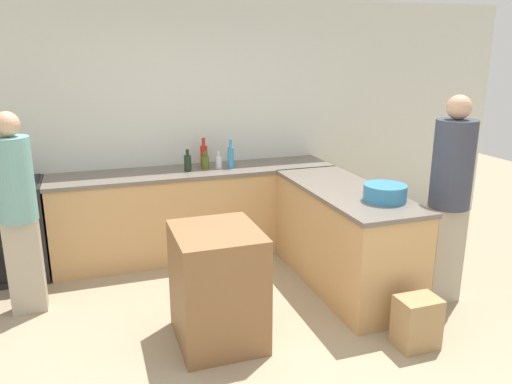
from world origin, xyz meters
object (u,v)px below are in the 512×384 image
vinegar_bottle_clear (219,162)px  dish_soap_bottle (231,157)px  person_by_range (18,206)px  range_oven (5,231)px  person_at_peninsula (450,194)px  olive_oil_bottle (205,162)px  island_table (218,286)px  wine_bottle_dark (188,162)px  paper_bag (417,322)px  hot_sauce_bottle (204,155)px  mixing_bowl (385,193)px

vinegar_bottle_clear → dish_soap_bottle: bearing=-13.2°
vinegar_bottle_clear → person_by_range: 2.04m
range_oven → person_at_peninsula: bearing=-25.5°
person_by_range → olive_oil_bottle: bearing=24.3°
island_table → dish_soap_bottle: bearing=70.6°
island_table → person_at_peninsula: bearing=-0.6°
range_oven → person_at_peninsula: 4.11m
vinegar_bottle_clear → person_at_peninsula: 2.33m
wine_bottle_dark → vinegar_bottle_clear: bearing=3.4°
range_oven → vinegar_bottle_clear: bearing=-0.4°
person_by_range → wine_bottle_dark: bearing=25.8°
dish_soap_bottle → person_by_range: bearing=-159.8°
vinegar_bottle_clear → olive_oil_bottle: olive_oil_bottle is taller
person_by_range → paper_bag: size_ratio=4.29×
island_table → range_oven: bearing=133.8°
person_by_range → person_at_peninsula: size_ratio=0.94×
hot_sauce_bottle → paper_bag: 2.78m
person_by_range → paper_bag: bearing=-28.6°
person_at_peninsula → paper_bag: person_at_peninsula is taller
dish_soap_bottle → person_by_range: 2.14m
person_by_range → island_table: bearing=-33.8°
island_table → wine_bottle_dark: 1.80m
hot_sauce_bottle → wine_bottle_dark: bearing=-141.6°
range_oven → vinegar_bottle_clear: size_ratio=5.17×
island_table → dish_soap_bottle: 1.89m
hot_sauce_bottle → island_table: bearing=-100.5°
range_oven → paper_bag: range_oven is taller
mixing_bowl → hot_sauce_bottle: 2.09m
range_oven → island_table: (1.66, -1.73, -0.03)m
olive_oil_bottle → person_at_peninsula: bearing=-46.0°
mixing_bowl → person_at_peninsula: size_ratio=0.20×
vinegar_bottle_clear → paper_bag: bearing=-68.4°
range_oven → hot_sauce_bottle: 2.09m
range_oven → person_by_range: 0.94m
mixing_bowl → wine_bottle_dark: 2.08m
dish_soap_bottle → paper_bag: size_ratio=0.78×
mixing_bowl → paper_bag: size_ratio=0.90×
dish_soap_bottle → person_at_peninsula: size_ratio=0.17×
olive_oil_bottle → paper_bag: bearing=-65.5°
range_oven → vinegar_bottle_clear: 2.20m
vinegar_bottle_clear → person_at_peninsula: size_ratio=0.10×
wine_bottle_dark → person_at_peninsula: size_ratio=0.13×
hot_sauce_bottle → person_by_range: bearing=-152.5°
wine_bottle_dark → person_by_range: bearing=-154.2°
person_by_range → person_at_peninsula: bearing=-15.8°
vinegar_bottle_clear → person_by_range: size_ratio=0.11×
person_by_range → vinegar_bottle_clear: bearing=22.2°
hot_sauce_bottle → olive_oil_bottle: size_ratio=1.64×
vinegar_bottle_clear → olive_oil_bottle: 0.14m
island_table → hot_sauce_bottle: (0.34, 1.86, 0.62)m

